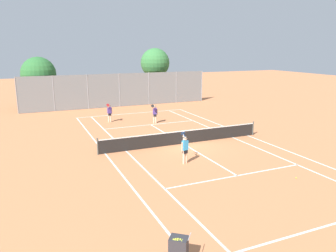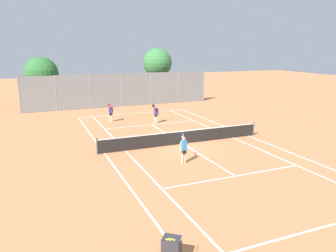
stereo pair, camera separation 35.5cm
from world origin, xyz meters
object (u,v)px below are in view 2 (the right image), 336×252
object	(u,v)px
ball_cart	(172,247)
loose_tennis_ball_1	(295,179)
tennis_net	(183,137)
tree_behind_right	(158,64)
tree_behind_left	(41,75)
player_near_side	(184,148)
player_far_left	(111,112)
loose_tennis_ball_0	(100,118)
player_far_right	(156,113)

from	to	relation	value
ball_cart	loose_tennis_ball_1	distance (m)	9.18
tennis_net	tree_behind_right	distance (m)	21.38
tree_behind_left	tree_behind_right	world-z (taller)	tree_behind_right
ball_cart	player_near_side	distance (m)	9.03
loose_tennis_ball_1	tennis_net	bearing A→B (deg)	107.75
tree_behind_left	player_far_left	bearing A→B (deg)	-62.51
player_far_left	loose_tennis_ball_0	world-z (taller)	player_far_left
player_near_side	player_far_right	world-z (taller)	same
tennis_net	loose_tennis_ball_0	size ratio (longest dim) A/B	181.82
loose_tennis_ball_0	tree_behind_right	size ratio (longest dim) A/B	0.01
loose_tennis_ball_0	ball_cart	bearing A→B (deg)	-95.73
tennis_net	player_near_side	world-z (taller)	player_near_side
tree_behind_right	player_near_side	bearing A→B (deg)	-107.63
player_near_side	player_far_left	bearing A→B (deg)	96.23
player_near_side	tree_behind_left	size ratio (longest dim) A/B	0.32
ball_cart	loose_tennis_ball_1	world-z (taller)	ball_cart
tree_behind_right	ball_cart	bearing A→B (deg)	-110.31
player_near_side	tree_behind_right	distance (m)	25.19
ball_cart	player_far_right	xyz separation A→B (m)	(6.41, 18.37, 0.40)
player_far_right	loose_tennis_ball_0	distance (m)	5.97
ball_cart	tree_behind_left	distance (m)	30.78
ball_cart	loose_tennis_ball_0	bearing A→B (deg)	84.27
player_far_left	loose_tennis_ball_0	xyz separation A→B (m)	(-0.58, 2.17, -0.89)
ball_cart	loose_tennis_ball_0	distance (m)	22.69
player_near_side	tree_behind_left	world-z (taller)	tree_behind_left
ball_cart	player_far_left	world-z (taller)	player_far_left
player_far_left	player_far_right	world-z (taller)	same
tennis_net	tree_behind_left	distance (m)	20.92
tree_behind_left	loose_tennis_ball_1	bearing A→B (deg)	-68.04
tree_behind_right	player_far_left	bearing A→B (deg)	-128.17
player_far_left	player_far_right	size ratio (longest dim) A/B	1.00
loose_tennis_ball_1	player_far_right	bearing A→B (deg)	97.74
tree_behind_left	tree_behind_right	distance (m)	14.25
ball_cart	tree_behind_left	size ratio (longest dim) A/B	0.17
player_near_side	loose_tennis_ball_0	xyz separation A→B (m)	(-1.93, 14.60, -0.89)
player_far_left	tree_behind_left	bearing A→B (deg)	117.49
tennis_net	ball_cart	xyz separation A→B (m)	(-5.87, -11.58, 0.02)
loose_tennis_ball_1	tree_behind_left	xyz separation A→B (m)	(-10.84, 26.87, 3.64)
player_near_side	tree_behind_right	world-z (taller)	tree_behind_right
tennis_net	tree_behind_left	world-z (taller)	tree_behind_left
tennis_net	player_near_side	size ratio (longest dim) A/B	6.76
player_far_right	tree_behind_left	world-z (taller)	tree_behind_left
player_far_right	loose_tennis_ball_1	distance (m)	14.88
player_near_side	player_far_left	world-z (taller)	same
ball_cart	player_far_right	world-z (taller)	player_far_right
player_far_left	tree_behind_right	world-z (taller)	tree_behind_right
player_far_left	tree_behind_right	xyz separation A→B (m)	(8.90, 11.33, 3.65)
loose_tennis_ball_0	tree_behind_left	distance (m)	9.92
tennis_net	tree_behind_right	xyz separation A→B (m)	(5.87, 20.15, 4.07)
loose_tennis_ball_1	tree_behind_left	bearing A→B (deg)	111.96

